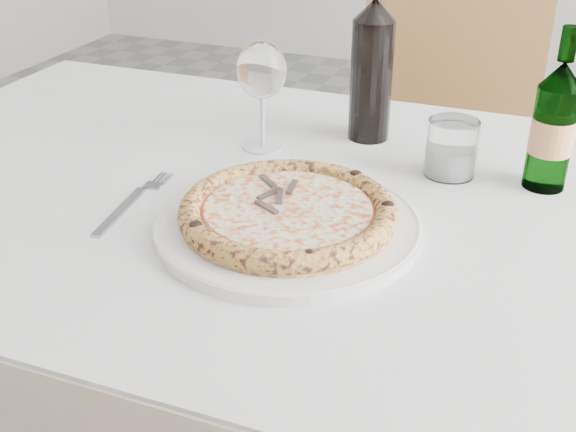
% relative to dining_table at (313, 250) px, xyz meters
% --- Properties ---
extents(dining_table, '(1.48, 0.88, 0.76)m').
position_rel_dining_table_xyz_m(dining_table, '(0.00, 0.00, 0.00)').
color(dining_table, brown).
rests_on(dining_table, floor).
extents(chair_far, '(0.51, 0.51, 0.93)m').
position_rel_dining_table_xyz_m(chair_far, '(0.06, 0.77, -0.14)').
color(chair_far, brown).
rests_on(chair_far, floor).
extents(plate, '(0.34, 0.34, 0.02)m').
position_rel_dining_table_xyz_m(plate, '(-0.00, -0.10, 0.10)').
color(plate, white).
rests_on(plate, dining_table).
extents(pizza, '(0.28, 0.28, 0.03)m').
position_rel_dining_table_xyz_m(pizza, '(-0.00, -0.10, 0.11)').
color(pizza, tan).
rests_on(pizza, plate).
extents(fork, '(0.03, 0.20, 0.00)m').
position_rel_dining_table_xyz_m(fork, '(-0.23, -0.11, 0.09)').
color(fork, gray).
rests_on(fork, dining_table).
extents(wine_glass, '(0.08, 0.08, 0.17)m').
position_rel_dining_table_xyz_m(wine_glass, '(-0.14, 0.14, 0.21)').
color(wine_glass, silver).
rests_on(wine_glass, dining_table).
extents(tumbler, '(0.07, 0.07, 0.08)m').
position_rel_dining_table_xyz_m(tumbler, '(0.16, 0.15, 0.12)').
color(tumbler, white).
rests_on(tumbler, dining_table).
extents(beer_bottle, '(0.06, 0.06, 0.23)m').
position_rel_dining_table_xyz_m(beer_bottle, '(0.29, 0.15, 0.18)').
color(beer_bottle, '#286727').
rests_on(beer_bottle, dining_table).
extents(wine_bottle, '(0.07, 0.07, 0.28)m').
position_rel_dining_table_xyz_m(wine_bottle, '(0.01, 0.24, 0.20)').
color(wine_bottle, black).
rests_on(wine_bottle, dining_table).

